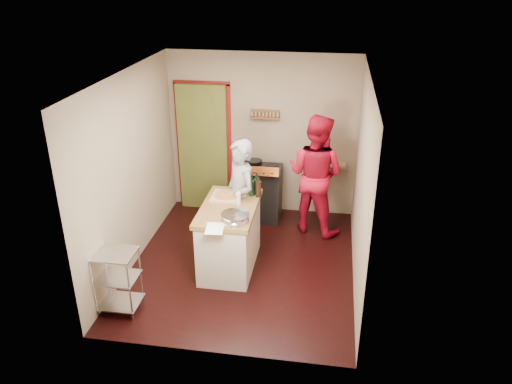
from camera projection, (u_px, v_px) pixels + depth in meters
floor at (243, 264)px, 6.92m from camera, size 3.50×3.50×0.00m
back_wall at (224, 142)px, 8.13m from camera, size 3.00×0.44×2.60m
left_wall at (131, 171)px, 6.59m from camera, size 0.04×3.50×2.60m
right_wall at (361, 185)px, 6.16m from camera, size 0.04×3.50×2.60m
ceiling at (241, 75)px, 5.82m from camera, size 3.00×3.50×0.02m
stove at (262, 192)px, 8.00m from camera, size 0.60×0.63×1.00m
wire_shelving at (117, 278)px, 5.84m from camera, size 0.48×0.40×0.80m
island at (230, 235)px, 6.68m from camera, size 0.73×1.38×1.22m
person_stripe at (240, 198)px, 6.88m from camera, size 0.69×0.73×1.68m
person_red at (315, 174)px, 7.45m from camera, size 1.10×1.00×1.84m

